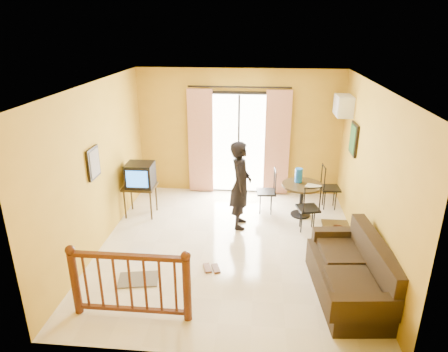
# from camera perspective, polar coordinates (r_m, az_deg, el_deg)

# --- Properties ---
(ground) EXTENTS (5.00, 5.00, 0.00)m
(ground) POSITION_cam_1_polar(r_m,az_deg,el_deg) (7.15, 0.80, -9.97)
(ground) COLOR beige
(ground) RESTS_ON ground
(room_shell) EXTENTS (5.00, 5.00, 5.00)m
(room_shell) POSITION_cam_1_polar(r_m,az_deg,el_deg) (6.44, 0.88, 3.13)
(room_shell) COLOR white
(room_shell) RESTS_ON ground
(balcony_door) EXTENTS (2.25, 0.14, 2.46)m
(balcony_door) POSITION_cam_1_polar(r_m,az_deg,el_deg) (8.91, 2.11, 4.75)
(balcony_door) COLOR black
(balcony_door) RESTS_ON ground
(tv_table) EXTENTS (0.63, 0.53, 0.63)m
(tv_table) POSITION_cam_1_polar(r_m,az_deg,el_deg) (8.20, -11.91, -1.88)
(tv_table) COLOR black
(tv_table) RESTS_ON ground
(television) EXTENTS (0.53, 0.49, 0.47)m
(television) POSITION_cam_1_polar(r_m,az_deg,el_deg) (8.07, -11.88, 0.16)
(television) COLOR black
(television) RESTS_ON tv_table
(picture_left) EXTENTS (0.05, 0.42, 0.52)m
(picture_left) POSITION_cam_1_polar(r_m,az_deg,el_deg) (6.83, -18.14, 1.78)
(picture_left) COLOR black
(picture_left) RESTS_ON room_shell
(dining_table) EXTENTS (0.82, 0.82, 0.68)m
(dining_table) POSITION_cam_1_polar(r_m,az_deg,el_deg) (8.14, 11.08, -2.12)
(dining_table) COLOR black
(dining_table) RESTS_ON ground
(water_jug) EXTENTS (0.15, 0.15, 0.29)m
(water_jug) POSITION_cam_1_polar(r_m,az_deg,el_deg) (8.14, 10.63, 0.10)
(water_jug) COLOR blue
(water_jug) RESTS_ON dining_table
(serving_tray) EXTENTS (0.33, 0.28, 0.02)m
(serving_tray) POSITION_cam_1_polar(r_m,az_deg,el_deg) (8.01, 12.63, -1.41)
(serving_tray) COLOR beige
(serving_tray) RESTS_ON dining_table
(dining_chairs) EXTENTS (1.77, 1.49, 0.95)m
(dining_chairs) POSITION_cam_1_polar(r_m,az_deg,el_deg) (8.32, 10.79, -5.63)
(dining_chairs) COLOR black
(dining_chairs) RESTS_ON ground
(air_conditioner) EXTENTS (0.31, 0.60, 0.40)m
(air_conditioner) POSITION_cam_1_polar(r_m,az_deg,el_deg) (8.36, 16.67, 9.61)
(air_conditioner) COLOR white
(air_conditioner) RESTS_ON room_shell
(botanical_print) EXTENTS (0.05, 0.50, 0.60)m
(botanical_print) POSITION_cam_1_polar(r_m,az_deg,el_deg) (7.88, 18.02, 5.04)
(botanical_print) COLOR black
(botanical_print) RESTS_ON room_shell
(coffee_table) EXTENTS (0.46, 0.83, 0.37)m
(coffee_table) POSITION_cam_1_polar(r_m,az_deg,el_deg) (7.19, 15.88, -8.39)
(coffee_table) COLOR black
(coffee_table) RESTS_ON ground
(bowl) EXTENTS (0.24, 0.24, 0.06)m
(bowl) POSITION_cam_1_polar(r_m,az_deg,el_deg) (7.13, 15.97, -7.23)
(bowl) COLOR #522F1C
(bowl) RESTS_ON coffee_table
(sofa) EXTENTS (1.03, 1.95, 0.89)m
(sofa) POSITION_cam_1_polar(r_m,az_deg,el_deg) (6.11, 18.01, -13.36)
(sofa) COLOR black
(sofa) RESTS_ON ground
(standing_person) EXTENTS (0.41, 0.62, 1.69)m
(standing_person) POSITION_cam_1_polar(r_m,az_deg,el_deg) (7.47, 2.37, -1.30)
(standing_person) COLOR black
(standing_person) RESTS_ON ground
(stair_balustrade) EXTENTS (1.63, 0.13, 1.04)m
(stair_balustrade) POSITION_cam_1_polar(r_m,az_deg,el_deg) (5.48, -13.32, -14.27)
(stair_balustrade) COLOR #471E0F
(stair_balustrade) RESTS_ON ground
(doormat) EXTENTS (0.66, 0.50, 0.02)m
(doormat) POSITION_cam_1_polar(r_m,az_deg,el_deg) (6.44, -12.13, -14.24)
(doormat) COLOR #5A5348
(doormat) RESTS_ON ground
(sandals) EXTENTS (0.31, 0.27, 0.03)m
(sandals) POSITION_cam_1_polar(r_m,az_deg,el_deg) (6.55, -1.78, -13.03)
(sandals) COLOR #522F1C
(sandals) RESTS_ON ground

